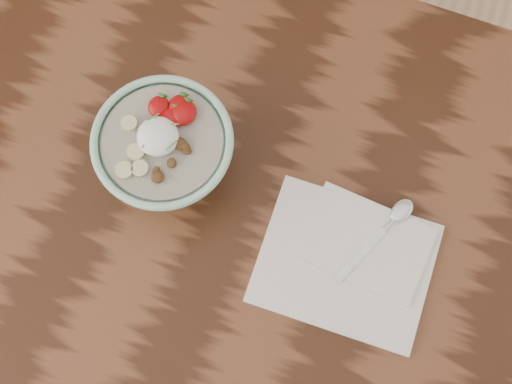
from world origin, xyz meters
TOP-DOWN VIEW (x-y plane):
  - table at (0.00, 0.00)cm, footprint 160.00×90.00cm
  - breakfast_bowl at (-10.71, 5.37)cm, footprint 19.54×19.54cm
  - napkin at (18.74, 1.00)cm, footprint 24.75×20.53cm
  - spoon at (22.62, 8.00)cm, footprint 7.97×15.52cm

SIDE VIEW (x-z plane):
  - table at x=0.00cm, z-range 28.20..103.20cm
  - napkin at x=18.74cm, z-range 74.88..76.37cm
  - spoon at x=22.62cm, z-range 76.42..77.26cm
  - breakfast_bowl at x=-10.71cm, z-range 75.05..88.25cm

